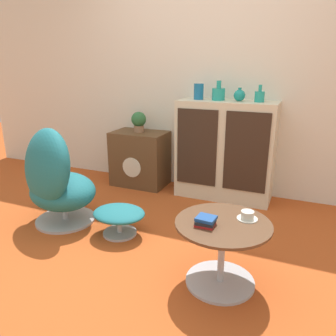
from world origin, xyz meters
TOP-DOWN VIEW (x-y plane):
  - ground_plane at (0.00, 0.00)m, footprint 12.00×12.00m
  - wall_back at (0.00, 1.58)m, footprint 6.40×0.06m
  - sideboard at (0.29, 1.35)m, footprint 1.01×0.41m
  - tv_console at (-0.72, 1.34)m, footprint 0.63×0.43m
  - egg_chair at (-0.93, 0.13)m, footprint 0.85×0.82m
  - ottoman at (-0.31, 0.17)m, footprint 0.45×0.39m
  - coffee_table at (0.65, -0.14)m, footprint 0.61×0.61m
  - vase_leftmost at (-0.02, 1.35)m, footprint 0.10×0.10m
  - vase_inner_left at (0.19, 1.35)m, footprint 0.13×0.13m
  - vase_inner_right at (0.41, 1.35)m, footprint 0.11×0.11m
  - vase_rightmost at (0.60, 1.35)m, footprint 0.10×0.10m
  - potted_plant at (-0.73, 1.34)m, footprint 0.17×0.17m
  - teacup at (0.78, -0.03)m, footprint 0.13×0.13m
  - book_stack at (0.56, -0.22)m, footprint 0.12×0.12m

SIDE VIEW (x-z plane):
  - ground_plane at x=0.00m, z-range 0.00..0.00m
  - ottoman at x=-0.31m, z-range 0.06..0.29m
  - coffee_table at x=0.65m, z-range 0.05..0.49m
  - tv_console at x=-0.72m, z-range 0.00..0.64m
  - egg_chair at x=-0.93m, z-range -0.04..0.87m
  - teacup at x=0.78m, z-range 0.44..0.50m
  - book_stack at x=0.56m, z-range 0.45..0.50m
  - sideboard at x=0.29m, z-range 0.00..1.04m
  - potted_plant at x=-0.73m, z-range 0.65..0.89m
  - vase_rightmost at x=0.60m, z-range 1.02..1.18m
  - vase_inner_right at x=0.41m, z-range 1.03..1.17m
  - vase_inner_left at x=0.19m, z-range 1.01..1.21m
  - vase_leftmost at x=-0.02m, z-range 1.04..1.20m
  - wall_back at x=0.00m, z-range 0.00..2.60m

